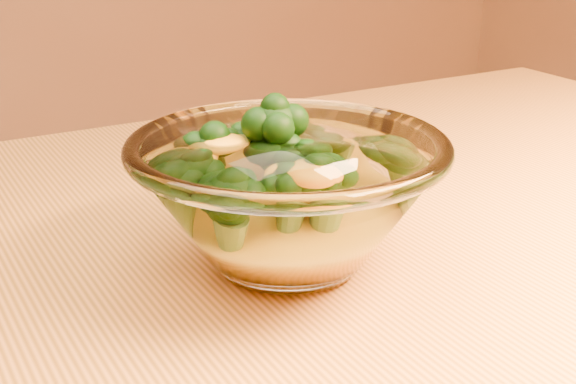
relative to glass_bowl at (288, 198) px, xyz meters
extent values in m
cube|color=#D38A3F|center=(0.00, -0.01, -0.07)|extent=(1.20, 0.80, 0.04)
cylinder|color=brown|center=(0.54, 0.33, -0.44)|extent=(0.06, 0.06, 0.71)
ellipsoid|color=white|center=(0.00, 0.00, -0.04)|extent=(0.09, 0.09, 0.02)
torus|color=white|center=(0.00, 0.00, 0.04)|extent=(0.21, 0.21, 0.01)
ellipsoid|color=yellow|center=(0.00, 0.00, -0.02)|extent=(0.12, 0.12, 0.03)
camera|label=1|loc=(-0.24, -0.43, 0.20)|focal=50.00mm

